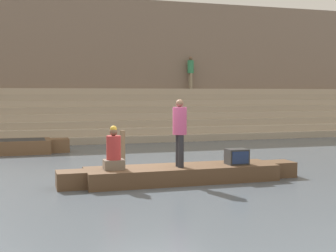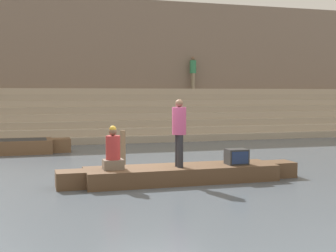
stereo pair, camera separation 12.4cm
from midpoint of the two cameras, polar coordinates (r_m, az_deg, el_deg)
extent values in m
plane|color=#4C5660|center=(11.59, -1.46, -6.76)|extent=(120.00, 120.00, 0.00)
cube|color=tan|center=(22.23, -8.71, -1.23)|extent=(36.00, 4.50, 0.30)
cube|color=#B2A28D|center=(22.49, -8.82, -0.40)|extent=(36.00, 3.94, 0.30)
cube|color=tan|center=(22.74, -8.92, 0.41)|extent=(36.00, 3.38, 0.30)
cube|color=#B2A28D|center=(23.01, -9.02, 1.20)|extent=(36.00, 2.81, 0.30)
cube|color=tan|center=(23.27, -9.11, 1.97)|extent=(36.00, 2.25, 0.30)
cube|color=#B2A28D|center=(23.54, -9.21, 2.73)|extent=(36.00, 1.69, 0.30)
cube|color=tan|center=(23.82, -9.30, 3.47)|extent=(36.00, 1.13, 0.30)
cube|color=#B2A28D|center=(24.10, -9.39, 4.19)|extent=(36.00, 0.56, 0.30)
cube|color=#7F6B5B|center=(25.01, -9.67, 7.10)|extent=(34.20, 1.20, 7.08)
cube|color=#4C4037|center=(24.43, -9.41, -0.42)|extent=(34.20, 0.12, 0.60)
cube|color=brown|center=(11.50, 2.00, -5.85)|extent=(4.71, 1.19, 0.39)
cube|color=#993328|center=(11.48, 2.00, -5.02)|extent=(4.33, 1.09, 0.05)
cube|color=brown|center=(12.60, 13.72, -5.10)|extent=(0.66, 0.65, 0.39)
cube|color=brown|center=(10.97, -11.51, -6.42)|extent=(0.66, 0.65, 0.39)
cylinder|color=olive|center=(11.95, -2.28, -5.02)|extent=(3.00, 0.04, 0.04)
cylinder|color=#28282D|center=(11.35, 1.53, -2.98)|extent=(0.14, 0.14, 0.79)
cylinder|color=#28282D|center=(11.18, 1.83, -3.09)|extent=(0.14, 0.14, 0.79)
cylinder|color=#C64C7F|center=(11.20, 1.69, 0.63)|extent=(0.34, 0.34, 0.66)
sphere|color=brown|center=(11.18, 1.69, 2.79)|extent=(0.19, 0.19, 0.19)
cube|color=#756656|center=(11.03, -6.38, -4.68)|extent=(0.47, 0.37, 0.23)
cylinder|color=#B23333|center=(10.97, -6.40, -2.64)|extent=(0.34, 0.34, 0.56)
sphere|color=brown|center=(10.94, -6.41, -0.71)|extent=(0.19, 0.19, 0.19)
sphere|color=gold|center=(10.93, -6.42, -0.36)|extent=(0.16, 0.16, 0.16)
cube|color=#2D2D2D|center=(11.84, 8.65, -3.72)|extent=(0.52, 0.42, 0.39)
cube|color=navy|center=(11.65, 9.09, -3.85)|extent=(0.44, 0.02, 0.31)
cube|color=brown|center=(17.76, -12.70, -2.29)|extent=(0.66, 0.74, 0.50)
cylinder|color=brown|center=(13.47, -5.26, -2.88)|extent=(0.16, 0.16, 1.11)
cylinder|color=gray|center=(25.47, 3.13, 5.50)|extent=(0.14, 0.14, 0.83)
cylinder|color=gray|center=(25.30, 3.27, 5.51)|extent=(0.14, 0.14, 0.83)
cylinder|color=#338456|center=(25.42, 3.21, 7.22)|extent=(0.34, 0.34, 0.69)
sphere|color=brown|center=(25.44, 3.21, 8.22)|extent=(0.20, 0.20, 0.20)
camera|label=1|loc=(0.06, -89.71, 0.02)|focal=50.00mm
camera|label=2|loc=(0.06, 90.29, -0.02)|focal=50.00mm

